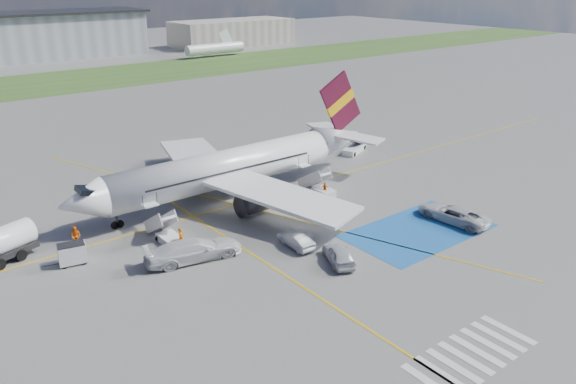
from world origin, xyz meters
The scene contains 21 objects.
ground centered at (0.00, 0.00, 0.00)m, with size 400.00×400.00×0.00m, color #60605E.
grass_strip centered at (0.00, 95.00, 0.01)m, with size 400.00×30.00×0.01m, color #2D4C1E.
taxiway_line_main centered at (0.00, 12.00, 0.01)m, with size 120.00×0.20×0.01m, color gold.
taxiway_line_cross centered at (-5.00, -10.00, 0.01)m, with size 0.20×60.00×0.01m, color gold.
taxiway_line_diag centered at (0.00, 12.00, 0.01)m, with size 0.20×60.00×0.01m, color gold.
staging_box centered at (10.00, -4.00, 0.01)m, with size 14.00×8.00×0.01m, color #1A56A0.
crosswalk centered at (-1.80, -18.00, 0.01)m, with size 9.00×4.00×0.01m.
terminal_centre centered at (20.00, 135.00, 6.00)m, with size 48.00×18.00×12.00m, color gray.
terminal_east centered at (75.00, 128.00, 4.00)m, with size 40.00×16.00×8.00m, color gray.
airliner centered at (1.51, 14.00, 3.39)m, with size 36.81×32.95×11.92m.
airstairs_fwd centered at (-9.50, 8.70, 0.62)m, with size 1.90×5.20×3.60m.
airstairs_aft centered at (9.00, 8.70, 0.62)m, with size 1.90×5.20×3.60m.
gpu_cart centered at (-17.63, 9.64, 0.83)m, with size 2.43×1.81×1.84m.
belt_loader centered at (22.69, 17.45, 0.38)m, with size 5.27×3.40×1.54m.
car_silver_a centered at (-0.13, -3.86, 0.76)m, with size 1.81×4.49×1.53m, color silver.
car_silver_b centered at (-1.08, 0.59, 0.67)m, with size 1.42×4.07×1.34m, color #BBBDC2.
van_white_a centered at (14.27, -4.65, 1.02)m, with size 2.51×5.45×2.04m, color silver.
van_white_b centered at (-9.36, 4.07, 1.21)m, with size 2.51×6.18×2.42m, color silver.
crew_fwd centered at (-9.09, 6.78, 0.91)m, with size 0.66×0.43×1.81m, color orange.
crew_nose centered at (-16.27, 12.74, 0.94)m, with size 0.91×0.71×1.88m, color orange.
crew_aft centered at (8.99, 8.08, 0.78)m, with size 0.91×0.38×1.55m, color orange.
Camera 1 is at (-29.14, -33.88, 22.65)m, focal length 35.00 mm.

